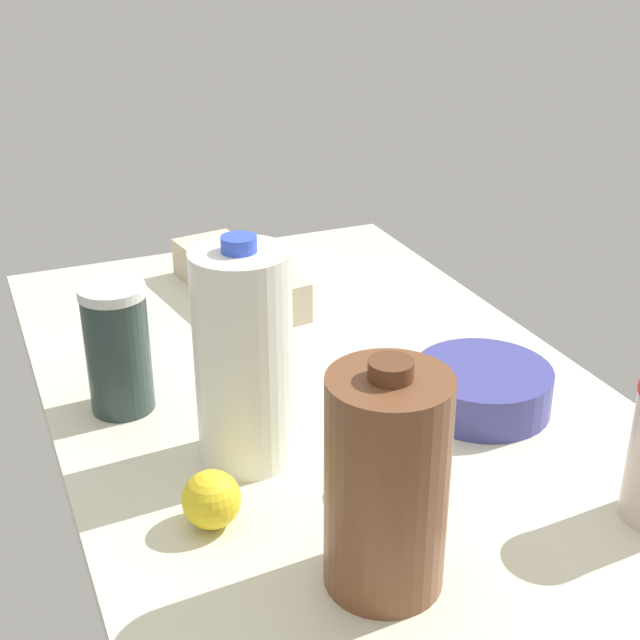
# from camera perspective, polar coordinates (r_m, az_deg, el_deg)

# --- Properties ---
(countertop) EXTENTS (1.20, 0.76, 0.03)m
(countertop) POSITION_cam_1_polar(r_m,az_deg,el_deg) (1.31, -0.00, -4.57)
(countertop) COLOR beige
(countertop) RESTS_ON ground
(egg_carton) EXTENTS (0.33, 0.16, 0.07)m
(egg_carton) POSITION_cam_1_polar(r_m,az_deg,el_deg) (1.57, -5.25, 2.66)
(egg_carton) COLOR beige
(egg_carton) RESTS_ON countertop
(milk_jug) EXTENTS (0.12, 0.12, 0.29)m
(milk_jug) POSITION_cam_1_polar(r_m,az_deg,el_deg) (1.07, -4.91, -2.44)
(milk_jug) COLOR white
(milk_jug) RESTS_ON countertop
(chocolate_milk_jug) EXTENTS (0.12, 0.12, 0.25)m
(chocolate_milk_jug) POSITION_cam_1_polar(r_m,az_deg,el_deg) (0.89, 4.28, -10.35)
(chocolate_milk_jug) COLOR brown
(chocolate_milk_jug) RESTS_ON countertop
(mixing_bowl) EXTENTS (0.19, 0.19, 0.06)m
(mixing_bowl) POSITION_cam_1_polar(r_m,az_deg,el_deg) (1.24, 10.35, -4.31)
(mixing_bowl) COLOR #3E4091
(mixing_bowl) RESTS_ON countertop
(shaker_bottle) EXTENTS (0.09, 0.09, 0.18)m
(shaker_bottle) POSITION_cam_1_polar(r_m,az_deg,el_deg) (1.22, -12.82, -1.78)
(shaker_bottle) COLOR #283936
(shaker_bottle) RESTS_ON countertop
(lime_near_front) EXTENTS (0.06, 0.06, 0.06)m
(lime_near_front) POSITION_cam_1_polar(r_m,az_deg,el_deg) (1.07, 3.77, -9.26)
(lime_near_front) COLOR #5CB13F
(lime_near_front) RESTS_ON countertop
(lemon_beside_bowl) EXTENTS (0.07, 0.07, 0.07)m
(lemon_beside_bowl) POSITION_cam_1_polar(r_m,az_deg,el_deg) (1.01, -6.97, -11.33)
(lemon_beside_bowl) COLOR yellow
(lemon_beside_bowl) RESTS_ON countertop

